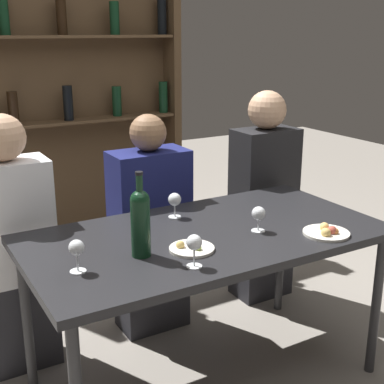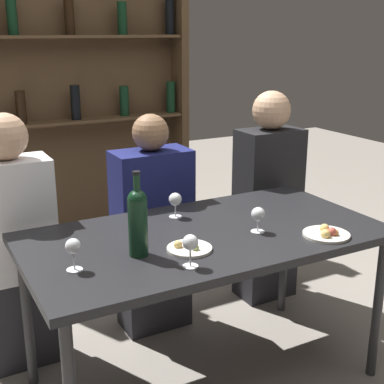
{
  "view_description": "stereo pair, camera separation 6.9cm",
  "coord_description": "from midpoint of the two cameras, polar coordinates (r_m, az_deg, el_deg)",
  "views": [
    {
      "loc": [
        -1.13,
        -1.83,
        1.57
      ],
      "look_at": [
        0.0,
        0.12,
        0.88
      ],
      "focal_mm": 50.0,
      "sensor_mm": 36.0,
      "label": 1
    },
    {
      "loc": [
        -1.07,
        -1.87,
        1.57
      ],
      "look_at": [
        0.0,
        0.12,
        0.88
      ],
      "focal_mm": 50.0,
      "sensor_mm": 36.0,
      "label": 2
    }
  ],
  "objects": [
    {
      "name": "ground_plane",
      "position": [
        2.67,
        2.11,
        -19.22
      ],
      "size": [
        10.0,
        10.0,
        0.0
      ],
      "primitive_type": "plane",
      "color": "gray"
    },
    {
      "name": "wine_rack_wall",
      "position": [
        3.94,
        -12.21,
        11.41
      ],
      "size": [
        1.73,
        0.21,
        2.37
      ],
      "color": "#4C3823",
      "rests_on": "ground_plane"
    },
    {
      "name": "wine_glass_1",
      "position": [
        2.31,
        7.93,
        -2.48
      ],
      "size": [
        0.06,
        0.06,
        0.11
      ],
      "color": "silver",
      "rests_on": "dining_table"
    },
    {
      "name": "wine_glass_2",
      "position": [
        1.96,
        -11.57,
        -5.88
      ],
      "size": [
        0.06,
        0.06,
        0.12
      ],
      "color": "silver",
      "rests_on": "dining_table"
    },
    {
      "name": "seated_person_right",
      "position": [
        3.19,
        8.68,
        -1.04
      ],
      "size": [
        0.37,
        0.22,
        1.25
      ],
      "color": "#26262B",
      "rests_on": "ground_plane"
    },
    {
      "name": "wine_glass_3",
      "position": [
        2.47,
        -0.99,
        -0.91
      ],
      "size": [
        0.06,
        0.06,
        0.12
      ],
      "color": "silver",
      "rests_on": "dining_table"
    },
    {
      "name": "food_plate_0",
      "position": [
        2.34,
        15.02,
        -4.31
      ],
      "size": [
        0.2,
        0.2,
        0.05
      ],
      "color": "silver",
      "rests_on": "dining_table"
    },
    {
      "name": "seated_person_center",
      "position": [
        2.84,
        -3.57,
        -4.25
      ],
      "size": [
        0.4,
        0.22,
        1.17
      ],
      "color": "#26262B",
      "rests_on": "ground_plane"
    },
    {
      "name": "dining_table",
      "position": [
        2.33,
        2.29,
        -5.65
      ],
      "size": [
        1.55,
        0.81,
        0.73
      ],
      "color": "black",
      "rests_on": "ground_plane"
    },
    {
      "name": "food_plate_1",
      "position": [
        2.13,
        0.61,
        -6.01
      ],
      "size": [
        0.18,
        0.18,
        0.04
      ],
      "color": "silver",
      "rests_on": "dining_table"
    },
    {
      "name": "seated_person_left",
      "position": [
        2.63,
        -17.59,
        -5.9
      ],
      "size": [
        0.37,
        0.22,
        1.23
      ],
      "color": "#26262B",
      "rests_on": "ground_plane"
    },
    {
      "name": "wine_bottle",
      "position": [
        2.04,
        -4.84,
        -2.9
      ],
      "size": [
        0.08,
        0.08,
        0.34
      ],
      "color": "black",
      "rests_on": "dining_table"
    },
    {
      "name": "wine_glass_0",
      "position": [
        1.95,
        0.85,
        -5.59
      ],
      "size": [
        0.06,
        0.06,
        0.13
      ],
      "color": "silver",
      "rests_on": "dining_table"
    }
  ]
}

